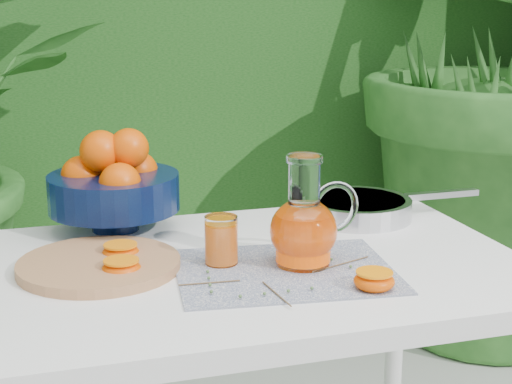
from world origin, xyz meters
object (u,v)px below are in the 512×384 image
object	(u,v)px
fruit_bowl	(113,184)
juice_pitcher	(305,227)
saute_pan	(359,207)
white_table	(259,301)
cutting_board	(99,265)

from	to	relation	value
fruit_bowl	juice_pitcher	world-z (taller)	fruit_bowl
saute_pan	white_table	bearing A→B (deg)	-144.45
cutting_board	fruit_bowl	world-z (taller)	fruit_bowl
cutting_board	juice_pitcher	bearing A→B (deg)	-13.39
white_table	cutting_board	xyz separation A→B (m)	(-0.30, 0.04, 0.09)
white_table	juice_pitcher	distance (m)	0.18
juice_pitcher	fruit_bowl	bearing A→B (deg)	132.55
white_table	fruit_bowl	world-z (taller)	fruit_bowl
fruit_bowl	juice_pitcher	size ratio (longest dim) A/B	1.46
juice_pitcher	saute_pan	world-z (taller)	juice_pitcher
fruit_bowl	saute_pan	world-z (taller)	fruit_bowl
cutting_board	saute_pan	world-z (taller)	saute_pan
white_table	saute_pan	bearing A→B (deg)	35.55
cutting_board	juice_pitcher	world-z (taller)	juice_pitcher
cutting_board	saute_pan	xyz separation A→B (m)	(0.60, 0.18, 0.02)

